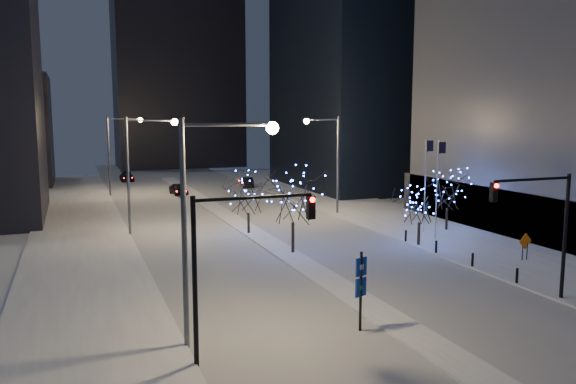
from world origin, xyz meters
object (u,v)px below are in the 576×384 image
car_mid (247,182)px  holiday_tree_median_far (248,194)px  street_lamp_w_mid (140,159)px  car_far (127,177)px  street_lamp_w_far (117,145)px  holiday_tree_plaza_near (420,206)px  traffic_signal_east (544,217)px  traffic_signal_west (232,249)px  holiday_tree_plaza_far (448,191)px  wayfinding_sign (361,283)px  street_lamp_w_near (208,200)px  car_near (179,189)px  construction_sign (525,244)px  street_lamp_east (330,152)px  holiday_tree_median_near (293,197)px

car_mid → holiday_tree_median_far: bearing=82.7°
street_lamp_w_mid → car_far: (2.41, 41.19, -5.79)m
street_lamp_w_far → holiday_tree_plaza_near: size_ratio=2.19×
holiday_tree_median_far → traffic_signal_east: bearing=-67.4°
traffic_signal_west → traffic_signal_east: 17.41m
holiday_tree_median_far → holiday_tree_plaza_near: holiday_tree_median_far is taller
street_lamp_w_far → holiday_tree_plaza_far: (25.12, -33.20, -2.91)m
street_lamp_w_far → wayfinding_sign: size_ratio=2.61×
holiday_tree_plaza_far → street_lamp_w_near: bearing=-146.2°
holiday_tree_plaza_near → holiday_tree_plaza_far: (5.68, 4.13, 0.41)m
holiday_tree_plaza_far → wayfinding_sign: holiday_tree_plaza_far is taller
car_far → car_mid: bearing=-40.3°
street_lamp_w_mid → holiday_tree_plaza_near: 23.26m
car_near → street_lamp_w_far: bearing=162.0°
construction_sign → traffic_signal_east: bearing=-134.1°
street_lamp_east → street_lamp_w_far: bearing=130.8°
holiday_tree_plaza_far → holiday_tree_plaza_near: bearing=-144.0°
wayfinding_sign → construction_sign: (16.70, 7.07, -1.05)m
traffic_signal_west → holiday_tree_median_near: traffic_signal_west is taller
wayfinding_sign → street_lamp_w_near: bearing=152.1°
holiday_tree_median_far → street_lamp_w_far: bearing=106.6°
street_lamp_east → holiday_tree_plaza_near: 15.68m
street_lamp_east → car_mid: bearing=92.8°
holiday_tree_median_far → holiday_tree_median_near: bearing=-82.7°
holiday_tree_plaza_near → holiday_tree_plaza_far: holiday_tree_plaza_far is taller
car_far → holiday_tree_plaza_near: (17.03, -53.52, 2.47)m
street_lamp_w_near → holiday_tree_plaza_far: 30.35m
street_lamp_east → holiday_tree_plaza_near: size_ratio=2.19×
street_lamp_w_mid → holiday_tree_median_far: street_lamp_w_mid is taller
street_lamp_w_far → car_mid: street_lamp_w_far is taller
traffic_signal_west → construction_sign: size_ratio=3.67×
car_mid → car_far: (-15.38, 13.28, 0.01)m
street_lamp_east → car_far: (-16.61, 38.19, -5.75)m
car_near → holiday_tree_median_near: 34.70m
holiday_tree_median_near → construction_sign: bearing=-29.0°
car_mid → holiday_tree_median_far: size_ratio=0.78×
holiday_tree_median_far → holiday_tree_plaza_far: (16.68, -4.90, 0.07)m
traffic_signal_east → car_far: size_ratio=1.44×
car_mid → holiday_tree_median_near: (-8.35, -38.96, 3.57)m
street_lamp_w_far → car_near: 9.40m
car_far → holiday_tree_median_near: holiday_tree_median_near is taller
holiday_tree_median_near → holiday_tree_median_far: (-1.00, 7.76, -0.74)m
car_near → street_lamp_w_near: bearing=-104.0°
traffic_signal_east → holiday_tree_plaza_far: (7.24, 17.80, -1.17)m
street_lamp_w_near → construction_sign: (23.64, 6.07, -5.20)m
traffic_signal_east → holiday_tree_median_far: bearing=112.6°
street_lamp_w_mid → car_near: street_lamp_w_mid is taller
holiday_tree_median_far → holiday_tree_plaza_near: size_ratio=1.18×
street_lamp_w_mid → car_mid: bearing=57.5°
street_lamp_w_near → street_lamp_east: same height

